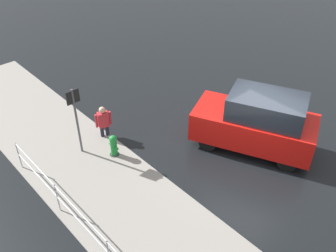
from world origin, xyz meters
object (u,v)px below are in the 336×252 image
fire_hydrant (114,146)px  pedestrian (103,120)px  sign_post (75,113)px  moving_hatchback (257,122)px

fire_hydrant → pedestrian: size_ratio=0.66×
pedestrian → sign_post: (-0.19, 1.05, 0.90)m
pedestrian → fire_hydrant: bearing=161.1°
fire_hydrant → sign_post: bearing=38.4°
moving_hatchback → pedestrian: (3.86, 3.35, -0.34)m
pedestrian → sign_post: size_ratio=0.51×
moving_hatchback → sign_post: bearing=50.2°
fire_hydrant → moving_hatchback: bearing=-127.0°
pedestrian → sign_post: 1.40m
moving_hatchback → pedestrian: size_ratio=3.49×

